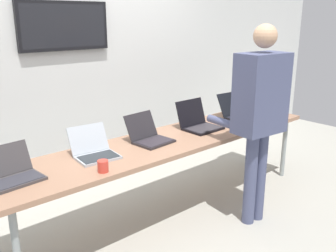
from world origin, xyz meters
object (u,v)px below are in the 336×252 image
object	(u,v)px
laptop_station_3	(198,122)
coffee_mug	(103,166)
workbench	(171,143)
person	(259,107)
laptop_station_2	(149,136)
laptop_station_4	(238,113)
laptop_station_0	(13,172)
laptop_station_1	(94,150)
equipment_box	(259,96)

from	to	relation	value
laptop_station_3	coffee_mug	bearing A→B (deg)	-166.56
workbench	person	size ratio (longest dim) A/B	1.86
laptop_station_2	laptop_station_4	bearing A→B (deg)	-0.08
laptop_station_2	coffee_mug	bearing A→B (deg)	-155.12
laptop_station_0	laptop_station_3	distance (m)	1.83
laptop_station_0	laptop_station_4	xyz separation A→B (m)	(2.44, 0.02, 0.01)
laptop_station_1	person	size ratio (longest dim) A/B	0.21
laptop_station_1	laptop_station_3	distance (m)	1.18
laptop_station_0	laptop_station_2	size ratio (longest dim) A/B	0.94
laptop_station_1	laptop_station_3	size ratio (longest dim) A/B	1.04
person	coffee_mug	size ratio (longest dim) A/B	20.33
laptop_station_0	laptop_station_4	size ratio (longest dim) A/B	0.86
equipment_box	person	xyz separation A→B (m)	(-0.97, -0.68, 0.15)
laptop_station_1	laptop_station_2	distance (m)	0.56
laptop_station_4	coffee_mug	world-z (taller)	laptop_station_4
laptop_station_0	laptop_station_3	xyz separation A→B (m)	(1.83, 0.02, 0.01)
workbench	laptop_station_3	distance (m)	0.44
workbench	laptop_station_3	world-z (taller)	laptop_station_3
workbench	laptop_station_4	size ratio (longest dim) A/B	7.95
laptop_station_1	person	distance (m)	1.42
workbench	laptop_station_3	size ratio (longest dim) A/B	9.11
laptop_station_3	laptop_station_4	xyz separation A→B (m)	(0.61, -0.00, -0.00)
laptop_station_1	laptop_station_3	world-z (taller)	laptop_station_3
equipment_box	laptop_station_4	bearing A→B (deg)	-179.51
laptop_station_3	coffee_mug	xyz separation A→B (m)	(-1.29, -0.31, -0.02)
laptop_station_0	laptop_station_3	size ratio (longest dim) A/B	0.98
laptop_station_0	laptop_station_2	bearing A→B (deg)	1.06
person	laptop_station_4	bearing A→B (deg)	49.43
laptop_station_2	laptop_station_3	size ratio (longest dim) A/B	1.05
workbench	laptop_station_3	bearing A→B (deg)	8.08
laptop_station_4	coffee_mug	xyz separation A→B (m)	(-1.91, -0.31, -0.02)
laptop_station_2	laptop_station_4	size ratio (longest dim) A/B	0.92
equipment_box	laptop_station_0	world-z (taller)	equipment_box
laptop_station_4	laptop_station_3	bearing A→B (deg)	179.93
laptop_station_0	laptop_station_1	xyz separation A→B (m)	(0.64, 0.02, 0.00)
workbench	equipment_box	distance (m)	1.44
equipment_box	laptop_station_4	world-z (taller)	equipment_box
laptop_station_4	person	bearing A→B (deg)	-130.57
equipment_box	laptop_station_1	world-z (taller)	equipment_box
equipment_box	laptop_station_0	size ratio (longest dim) A/B	1.12
laptop_station_1	person	bearing A→B (deg)	-29.29
equipment_box	person	world-z (taller)	person
laptop_station_2	laptop_station_4	distance (m)	1.24
laptop_station_0	laptop_station_3	world-z (taller)	laptop_station_3
workbench	laptop_station_2	distance (m)	0.24
laptop_station_4	coffee_mug	size ratio (longest dim) A/B	4.75
equipment_box	laptop_station_2	distance (m)	1.63
workbench	laptop_station_3	xyz separation A→B (m)	(0.42, 0.06, 0.11)
coffee_mug	equipment_box	bearing A→B (deg)	7.73
workbench	laptop_station_1	distance (m)	0.77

